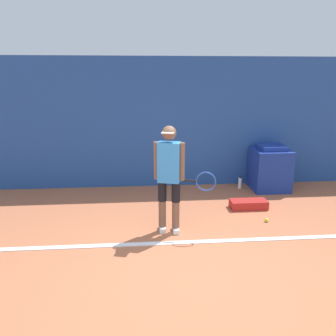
{
  "coord_description": "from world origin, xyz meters",
  "views": [
    {
      "loc": [
        -0.59,
        -3.69,
        2.43
      ],
      "look_at": [
        -0.18,
        1.35,
        1.01
      ],
      "focal_mm": 35.0,
      "sensor_mm": 36.0,
      "label": 1
    }
  ],
  "objects_px": {
    "tennis_player": "(170,175)",
    "water_bottle": "(240,183)",
    "tennis_ball": "(267,220)",
    "covered_chair": "(270,168)",
    "equipment_bag": "(249,204)"
  },
  "relations": [
    {
      "from": "tennis_player",
      "to": "tennis_ball",
      "type": "bearing_deg",
      "value": 22.5
    },
    {
      "from": "tennis_ball",
      "to": "water_bottle",
      "type": "xyz_separation_m",
      "value": [
        0.06,
        1.78,
        0.09
      ]
    },
    {
      "from": "tennis_player",
      "to": "tennis_ball",
      "type": "xyz_separation_m",
      "value": [
        1.7,
        0.22,
        -0.93
      ]
    },
    {
      "from": "covered_chair",
      "to": "water_bottle",
      "type": "relative_size",
      "value": 3.77
    },
    {
      "from": "covered_chair",
      "to": "tennis_ball",
      "type": "bearing_deg",
      "value": -111.81
    },
    {
      "from": "water_bottle",
      "to": "tennis_player",
      "type": "bearing_deg",
      "value": -131.4
    },
    {
      "from": "tennis_player",
      "to": "tennis_ball",
      "type": "distance_m",
      "value": 1.95
    },
    {
      "from": "tennis_player",
      "to": "water_bottle",
      "type": "distance_m",
      "value": 2.79
    },
    {
      "from": "tennis_ball",
      "to": "equipment_bag",
      "type": "xyz_separation_m",
      "value": [
        -0.12,
        0.62,
        0.05
      ]
    },
    {
      "from": "tennis_ball",
      "to": "covered_chair",
      "type": "relative_size",
      "value": 0.07
    },
    {
      "from": "tennis_player",
      "to": "covered_chair",
      "type": "height_order",
      "value": "tennis_player"
    },
    {
      "from": "tennis_player",
      "to": "water_bottle",
      "type": "xyz_separation_m",
      "value": [
        1.76,
        1.99,
        -0.84
      ]
    },
    {
      "from": "covered_chair",
      "to": "equipment_bag",
      "type": "relative_size",
      "value": 1.44
    },
    {
      "from": "water_bottle",
      "to": "equipment_bag",
      "type": "bearing_deg",
      "value": -98.69
    },
    {
      "from": "tennis_ball",
      "to": "tennis_player",
      "type": "bearing_deg",
      "value": -172.69
    }
  ]
}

